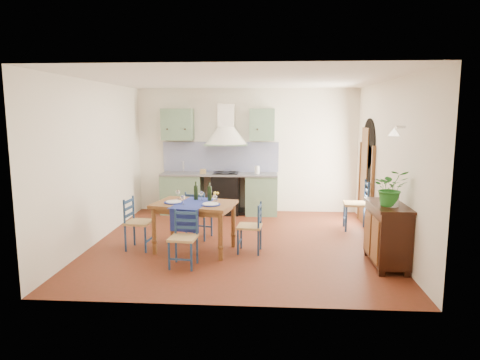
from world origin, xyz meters
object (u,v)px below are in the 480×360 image
dining_table (195,208)px  sideboard (387,232)px  potted_plant (391,188)px  chair_near (184,238)px

dining_table → sideboard: 3.01m
potted_plant → chair_near: bearing=-178.1°
dining_table → chair_near: size_ratio=1.70×
sideboard → potted_plant: bearing=-96.6°
sideboard → potted_plant: (-0.02, -0.14, 0.69)m
dining_table → sideboard: bearing=-9.5°
chair_near → sideboard: bearing=4.5°
potted_plant → dining_table: bearing=167.9°
dining_table → potted_plant: size_ratio=2.67×
sideboard → potted_plant: potted_plant is taller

